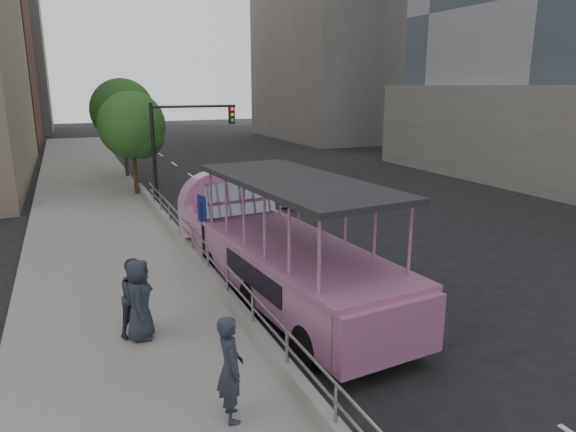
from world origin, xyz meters
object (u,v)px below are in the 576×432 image
Objects in this scene: parking_sign at (203,226)px; pedestrian_far at (139,300)px; pedestrian_near at (230,368)px; traffic_signal at (178,139)px; street_tree_far at (124,113)px; pedestrian_mid at (137,297)px; duck_boat at (271,248)px; street_tree_near at (134,128)px; car at (292,187)px.

pedestrian_far is at bearing -121.70° from parking_sign.
pedestrian_near is at bearing -100.97° from parking_sign.
traffic_signal is 0.81× the size of street_tree_far.
pedestrian_near is 1.04× the size of pedestrian_mid.
duck_boat reaches higher than pedestrian_mid.
street_tree_near is (2.22, 17.01, 2.57)m from pedestrian_far.
parking_sign is (-7.05, -9.01, 0.93)m from car.
pedestrian_mid is at bearing 19.98° from pedestrian_near.
street_tree_near is 0.89× the size of street_tree_far.
car is at bearing 51.95° from parking_sign.
traffic_signal is at bearing -4.33° from pedestrian_near.
street_tree_far reaches higher than duck_boat.
pedestrian_mid is at bearing -96.13° from street_tree_far.
street_tree_near is at bearing 1.56° from pedestrian_near.
parking_sign is at bearing -97.75° from traffic_signal.
duck_boat is at bearing -85.55° from street_tree_far.
duck_boat is at bearing -88.85° from traffic_signal.
pedestrian_near is 17.60m from traffic_signal.
pedestrian_near is 20.85m from street_tree_near.
traffic_signal is at bearing -3.50° from pedestrian_far.
duck_boat is at bearing -83.01° from street_tree_near.
street_tree_far is at bearing 6.19° from pedestrian_far.
car is 0.84× the size of traffic_signal.
traffic_signal is (-5.76, 0.49, 2.75)m from car.
pedestrian_far is 0.71× the size of parking_sign.
pedestrian_far is 4.82m from parking_sign.
street_tree_near is (-7.36, 3.91, 3.07)m from car.
car is 6.40m from traffic_signal.
pedestrian_near is 1.01× the size of pedestrian_far.
traffic_signal reaches higher than pedestrian_mid.
pedestrian_mid is 14.06m from traffic_signal.
pedestrian_far is at bearing -97.42° from street_tree_near.
parking_sign is at bearing 23.53° from pedestrian_mid.
street_tree_near is at bearing 96.99° from duck_boat.
pedestrian_near reaches higher than car.
duck_boat is 4.16× the size of parking_sign.
street_tree_near reaches higher than pedestrian_near.
parking_sign is at bearing -115.36° from car.
street_tree_far is (2.45, 22.76, 3.08)m from pedestrian_mid.
parking_sign is at bearing -6.09° from pedestrian_near.
pedestrian_far is at bearing -95.99° from street_tree_far.
street_tree_near is at bearing 49.51° from pedestrian_mid.
pedestrian_near is at bearing -107.75° from pedestrian_mid.
pedestrian_mid reaches higher than car.
street_tree_far reaches higher than traffic_signal.
pedestrian_far is 14.28m from traffic_signal.
car is 11.48m from parking_sign.
pedestrian_near is at bearing -93.31° from street_tree_near.
duck_boat is at bearing -22.75° from pedestrian_near.
pedestrian_near reaches higher than pedestrian_far.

